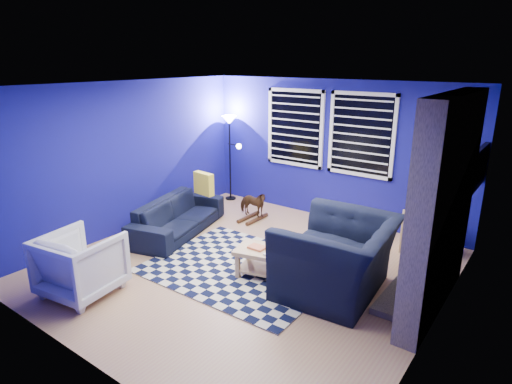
% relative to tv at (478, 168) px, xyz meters
% --- Properties ---
extents(floor, '(5.00, 5.00, 0.00)m').
position_rel_tv_xyz_m(floor, '(-2.45, -2.00, -1.40)').
color(floor, tan).
rests_on(floor, ground).
extents(ceiling, '(5.00, 5.00, 0.00)m').
position_rel_tv_xyz_m(ceiling, '(-2.45, -2.00, 1.10)').
color(ceiling, white).
rests_on(ceiling, wall_back).
extents(wall_back, '(5.00, 0.00, 5.00)m').
position_rel_tv_xyz_m(wall_back, '(-2.45, 0.50, -0.15)').
color(wall_back, navy).
rests_on(wall_back, floor).
extents(wall_left, '(0.00, 5.00, 5.00)m').
position_rel_tv_xyz_m(wall_left, '(-4.95, -2.00, -0.15)').
color(wall_left, navy).
rests_on(wall_left, floor).
extents(wall_right, '(0.00, 5.00, 5.00)m').
position_rel_tv_xyz_m(wall_right, '(0.05, -2.00, -0.15)').
color(wall_right, navy).
rests_on(wall_right, floor).
extents(fireplace, '(0.65, 2.00, 2.50)m').
position_rel_tv_xyz_m(fireplace, '(-0.09, -1.50, -0.20)').
color(fireplace, gray).
rests_on(fireplace, floor).
extents(window_left, '(1.17, 0.06, 1.42)m').
position_rel_tv_xyz_m(window_left, '(-3.20, 0.46, 0.20)').
color(window_left, black).
rests_on(window_left, wall_back).
extents(window_right, '(1.17, 0.06, 1.42)m').
position_rel_tv_xyz_m(window_right, '(-1.90, 0.46, 0.20)').
color(window_right, black).
rests_on(window_right, wall_back).
extents(tv, '(0.07, 1.00, 0.58)m').
position_rel_tv_xyz_m(tv, '(0.00, 0.00, 0.00)').
color(tv, black).
rests_on(tv, wall_right).
extents(rug, '(2.52, 2.02, 0.02)m').
position_rel_tv_xyz_m(rug, '(-2.48, -2.08, -1.39)').
color(rug, black).
rests_on(rug, floor).
extents(sofa, '(2.12, 1.26, 0.58)m').
position_rel_tv_xyz_m(sofa, '(-4.16, -1.67, -1.11)').
color(sofa, black).
rests_on(sofa, floor).
extents(armchair_big, '(1.56, 1.39, 0.95)m').
position_rel_tv_xyz_m(armchair_big, '(-1.15, -1.85, -0.93)').
color(armchair_big, black).
rests_on(armchair_big, floor).
extents(armchair_bent, '(0.96, 0.98, 0.79)m').
position_rel_tv_xyz_m(armchair_bent, '(-3.69, -3.77, -1.00)').
color(armchair_bent, gray).
rests_on(armchair_bent, floor).
extents(rocking_horse, '(0.34, 0.60, 0.48)m').
position_rel_tv_xyz_m(rocking_horse, '(-3.49, -0.46, -1.09)').
color(rocking_horse, '#422115').
rests_on(rocking_horse, floor).
extents(coffee_table, '(0.93, 0.67, 0.42)m').
position_rel_tv_xyz_m(coffee_table, '(-2.05, -2.07, -1.11)').
color(coffee_table, tan).
rests_on(coffee_table, rug).
extents(cabinet, '(0.77, 0.62, 0.65)m').
position_rel_tv_xyz_m(cabinet, '(-0.60, 0.03, -1.11)').
color(cabinet, tan).
rests_on(cabinet, floor).
extents(floor_lamp, '(0.47, 0.29, 1.74)m').
position_rel_tv_xyz_m(floor_lamp, '(-4.58, 0.25, 0.03)').
color(floor_lamp, black).
rests_on(floor_lamp, floor).
extents(throw_pillow, '(0.42, 0.17, 0.38)m').
position_rel_tv_xyz_m(throw_pillow, '(-4.01, -1.18, -0.63)').
color(throw_pillow, gold).
rests_on(throw_pillow, sofa).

